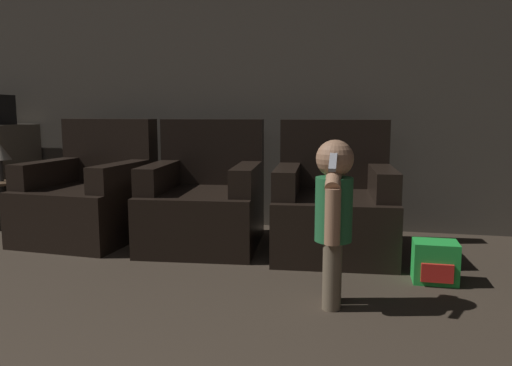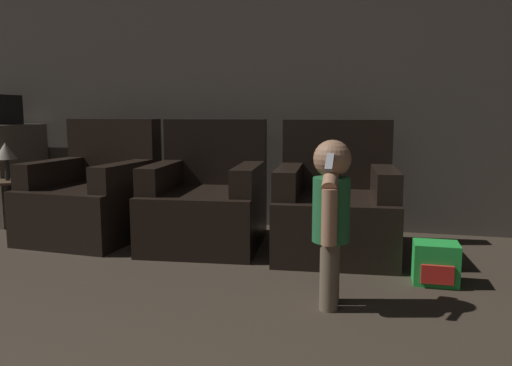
# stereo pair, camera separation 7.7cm
# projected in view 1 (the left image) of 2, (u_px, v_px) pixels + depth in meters

# --- Properties ---
(wall_back) EXTENTS (8.40, 0.05, 2.60)m
(wall_back) POSITION_uv_depth(u_px,v_px,m) (261.00, 81.00, 4.42)
(wall_back) COLOR #51493F
(wall_back) RESTS_ON ground_plane
(armchair_left) EXTENTS (0.90, 0.98, 0.97)m
(armchair_left) POSITION_uv_depth(u_px,v_px,m) (90.00, 198.00, 4.08)
(armchair_left) COLOR black
(armchair_left) RESTS_ON ground_plane
(armchair_middle) EXTENTS (0.92, 0.99, 0.97)m
(armchair_middle) POSITION_uv_depth(u_px,v_px,m) (205.00, 203.00, 3.88)
(armchair_middle) COLOR black
(armchair_middle) RESTS_ON ground_plane
(armchair_right) EXTENTS (0.90, 0.97, 0.97)m
(armchair_right) POSITION_uv_depth(u_px,v_px,m) (334.00, 208.00, 3.68)
(armchair_right) COLOR black
(armchair_right) RESTS_ON ground_plane
(person_toddler) EXTENTS (0.19, 0.34, 0.89)m
(person_toddler) POSITION_uv_depth(u_px,v_px,m) (334.00, 210.00, 2.59)
(person_toddler) COLOR brown
(person_toddler) RESTS_ON ground_plane
(toy_backpack) EXTENTS (0.26, 0.22, 0.25)m
(toy_backpack) POSITION_uv_depth(u_px,v_px,m) (435.00, 262.00, 3.02)
(toy_backpack) COLOR green
(toy_backpack) RESTS_ON ground_plane
(side_table) EXTENTS (0.37, 0.37, 0.45)m
(side_table) POSITION_uv_depth(u_px,v_px,m) (3.00, 192.00, 4.18)
(side_table) COLOR black
(side_table) RESTS_ON ground_plane
(lamp) EXTENTS (0.18, 0.18, 0.32)m
(lamp) POSITION_uv_depth(u_px,v_px,m) (0.00, 152.00, 4.13)
(lamp) COLOR #262626
(lamp) RESTS_ON side_table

